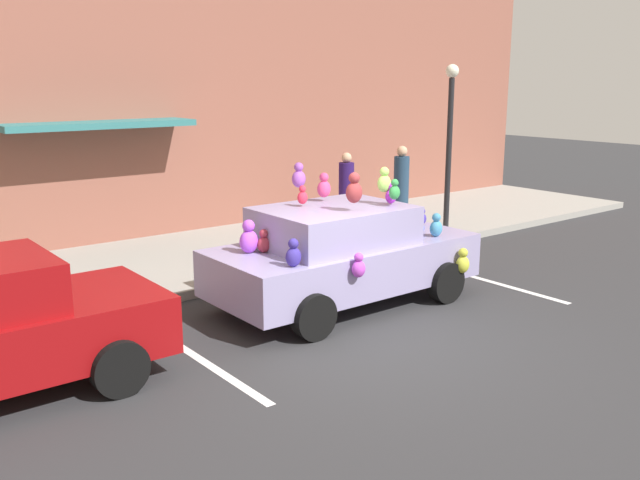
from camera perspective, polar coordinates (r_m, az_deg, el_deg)
The scene contains 10 objects.
ground_plane at distance 9.30m, azimuth 3.57°, elevation -8.31°, with size 60.00×60.00×0.00m, color #2D2D30.
sidewalk at distance 13.25m, azimuth -10.88°, elevation -1.61°, with size 24.00×4.00×0.15m, color gray.
storefront_building at distance 14.77m, azimuth -15.35°, elevation 11.91°, with size 24.00×1.25×6.40m.
parking_stripe_front at distance 12.41m, azimuth 12.88°, elevation -3.07°, with size 0.12×3.60×0.01m, color silver.
parking_stripe_rear at distance 9.01m, azimuth -10.52°, elevation -9.21°, with size 0.12×3.60×0.01m, color silver.
plush_covered_car at distance 10.51m, azimuth 1.80°, elevation -1.14°, with size 4.16×2.14×2.16m.
teddy_bear_on_sidewalk at distance 13.65m, azimuth 1.48°, elevation 0.64°, with size 0.33×0.28×0.63m.
street_lamp_post at distance 15.06m, azimuth 10.65°, elevation 8.93°, with size 0.28×0.28×3.54m.
pedestrian_near_shopfront at distance 15.40m, azimuth 2.18°, elevation 3.91°, with size 0.34×0.34×1.67m.
pedestrian_walking_past at distance 16.75m, azimuth 6.71°, elevation 4.62°, with size 0.37×0.37×1.70m.
Camera 1 is at (-5.76, -6.46, 3.40)m, focal length 38.82 mm.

